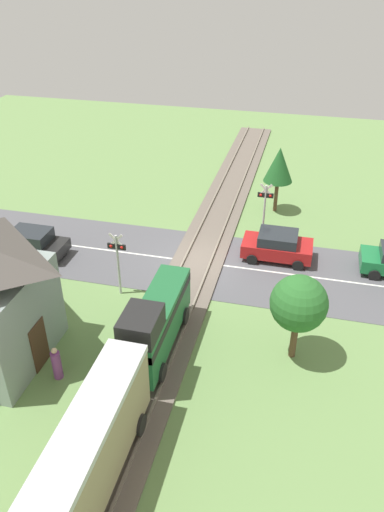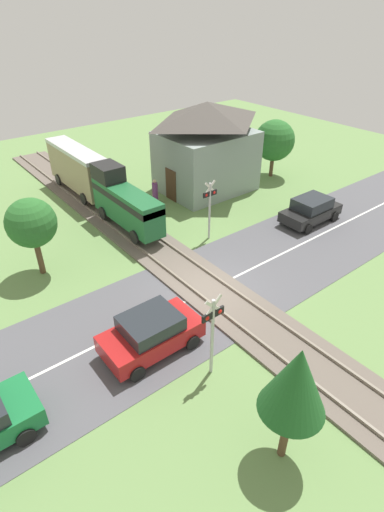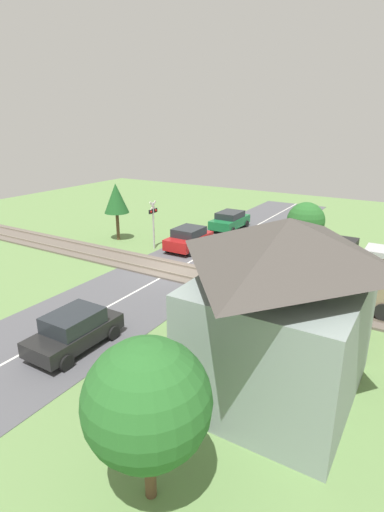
% 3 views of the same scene
% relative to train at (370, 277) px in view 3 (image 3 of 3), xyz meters
% --- Properties ---
extents(ground_plane, '(60.00, 60.00, 0.00)m').
position_rel_train_xyz_m(ground_plane, '(0.00, -10.77, -1.86)').
color(ground_plane, '#66894C').
extents(road_surface, '(48.00, 6.40, 0.02)m').
position_rel_train_xyz_m(road_surface, '(0.00, -10.77, -1.85)').
color(road_surface, '#515156').
rests_on(road_surface, ground_plane).
extents(track_bed, '(2.80, 48.00, 0.24)m').
position_rel_train_xyz_m(track_bed, '(0.00, -10.77, -1.79)').
color(track_bed, '#665B51').
rests_on(track_bed, ground_plane).
extents(train, '(1.58, 12.43, 3.18)m').
position_rel_train_xyz_m(train, '(0.00, 0.00, 0.00)').
color(train, '#1E6033').
rests_on(train, track_bed).
extents(car_near_crossing, '(3.77, 2.05, 1.59)m').
position_rel_train_xyz_m(car_near_crossing, '(-4.10, -12.21, -1.04)').
color(car_near_crossing, '#A81919').
rests_on(car_near_crossing, ground_plane).
extents(car_far_side, '(3.85, 1.91, 1.53)m').
position_rel_train_xyz_m(car_far_side, '(9.07, -9.33, -1.07)').
color(car_far_side, black).
rests_on(car_far_side, ground_plane).
extents(car_behind_queue, '(4.13, 2.04, 1.49)m').
position_rel_train_xyz_m(car_behind_queue, '(-10.54, -12.21, -1.07)').
color(car_behind_queue, '#197038').
rests_on(car_behind_queue, ground_plane).
extents(crossing_signal_west_approach, '(0.90, 0.18, 3.40)m').
position_rel_train_xyz_m(crossing_signal_west_approach, '(-3.06, -14.45, 0.30)').
color(crossing_signal_west_approach, '#B7B7B7').
rests_on(crossing_signal_west_approach, ground_plane).
extents(crossing_signal_east_approach, '(0.90, 0.18, 3.40)m').
position_rel_train_xyz_m(crossing_signal_east_approach, '(3.06, -7.08, 0.30)').
color(crossing_signal_east_approach, '#B7B7B7').
rests_on(crossing_signal_east_approach, ground_plane).
extents(station_building, '(6.40, 5.11, 5.89)m').
position_rel_train_xyz_m(station_building, '(7.36, -1.63, 1.01)').
color(station_building, gray).
rests_on(station_building, ground_plane).
extents(pedestrian_by_station, '(0.37, 0.37, 1.51)m').
position_rel_train_xyz_m(pedestrian_by_station, '(3.44, -1.14, -1.17)').
color(pedestrian_by_station, '#7F3D84').
rests_on(pedestrian_by_station, ground_plane).
extents(tree_by_station, '(2.92, 2.92, 4.16)m').
position_rel_train_xyz_m(tree_by_station, '(12.83, -2.79, 0.83)').
color(tree_by_station, brown).
rests_on(tree_by_station, ground_plane).
extents(tree_roadside_hedge, '(2.30, 2.30, 3.89)m').
position_rel_train_xyz_m(tree_roadside_hedge, '(-5.51, -4.62, 0.86)').
color(tree_roadside_hedge, brown).
rests_on(tree_roadside_hedge, ground_plane).
extents(tree_beyond_track, '(1.82, 1.82, 4.27)m').
position_rel_train_xyz_m(tree_beyond_track, '(-3.43, -18.08, 1.29)').
color(tree_beyond_track, brown).
rests_on(tree_beyond_track, ground_plane).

